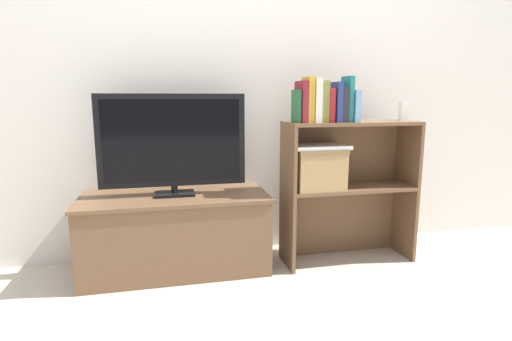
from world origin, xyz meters
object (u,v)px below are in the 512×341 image
object	(u,v)px
book_olive	(322,102)
book_teal	(347,99)
book_crimson	(328,105)
laptop	(318,146)
tv	(173,142)
baby_monitor	(403,111)
tv_stand	(176,232)
book_navy	(335,102)
book_skyblue	(353,106)
storage_basket_left	(317,167)
book_charcoal	(341,105)
book_forest	(296,106)
book_maroon	(301,102)
book_mustard	(308,100)
book_ivory	(315,100)

from	to	relation	value
book_olive	book_teal	size ratio (longest dim) A/B	0.90
book_crimson	laptop	bearing A→B (deg)	156.71
tv	baby_monitor	size ratio (longest dim) A/B	5.56
tv_stand	book_crimson	bearing A→B (deg)	-8.17
book_olive	tv_stand	bearing A→B (deg)	171.44
laptop	book_navy	bearing A→B (deg)	-13.51
book_skyblue	storage_basket_left	size ratio (longest dim) A/B	0.62
book_charcoal	laptop	world-z (taller)	book_charcoal
book_forest	book_olive	size ratio (longest dim) A/B	0.78
tv	book_charcoal	distance (m)	0.96
book_forest	book_crimson	bearing A→B (deg)	0.00
book_charcoal	book_crimson	bearing A→B (deg)	180.00
book_maroon	book_olive	bearing A→B (deg)	0.00
book_olive	laptop	size ratio (longest dim) A/B	0.69
book_teal	baby_monitor	world-z (taller)	book_teal
book_mustard	book_ivory	xyz separation A→B (m)	(0.04, 0.00, -0.00)
tv_stand	book_navy	world-z (taller)	book_navy
book_crimson	book_skyblue	size ratio (longest dim) A/B	1.06
book_mustard	book_teal	xyz separation A→B (m)	(0.23, 0.00, 0.00)
tv_stand	book_teal	xyz separation A→B (m)	(0.97, -0.12, 0.75)
baby_monitor	storage_basket_left	size ratio (longest dim) A/B	0.50
book_ivory	storage_basket_left	distance (m)	0.38
book_navy	book_teal	xyz separation A→B (m)	(0.07, 0.00, 0.02)
tv	baby_monitor	distance (m)	1.37
book_olive	baby_monitor	world-z (taller)	book_olive
tv_stand	book_maroon	xyz separation A→B (m)	(0.70, -0.12, 0.74)
book_mustard	book_olive	xyz separation A→B (m)	(0.08, 0.00, -0.01)
storage_basket_left	laptop	bearing A→B (deg)	-165.96
book_teal	book_forest	bearing A→B (deg)	180.00
book_teal	laptop	xyz separation A→B (m)	(-0.16, 0.02, -0.27)
book_navy	book_skyblue	xyz separation A→B (m)	(0.11, 0.00, -0.02)
book_mustard	baby_monitor	world-z (taller)	book_mustard
book_teal	storage_basket_left	xyz separation A→B (m)	(-0.16, 0.02, -0.38)
book_olive	book_navy	bearing A→B (deg)	0.00
book_olive	laptop	bearing A→B (deg)	113.85
tv_stand	book_olive	bearing A→B (deg)	-8.56
book_teal	baby_monitor	bearing A→B (deg)	5.34
tv_stand	book_ivory	world-z (taller)	book_ivory
book_forest	storage_basket_left	world-z (taller)	book_forest
book_maroon	book_ivory	distance (m)	0.08
tv	book_maroon	world-z (taller)	book_maroon
book_charcoal	laptop	distance (m)	0.27
book_mustard	book_crimson	xyz separation A→B (m)	(0.12, 0.00, -0.03)
book_mustard	book_navy	size ratio (longest dim) A/B	1.12
tv	tv_stand	bearing A→B (deg)	90.00
book_maroon	baby_monitor	distance (m)	0.66
tv_stand	book_teal	bearing A→B (deg)	-7.24
book_olive	storage_basket_left	xyz separation A→B (m)	(-0.01, 0.02, -0.37)
book_maroon	book_mustard	bearing A→B (deg)	0.00
book_olive	storage_basket_left	bearing A→B (deg)	113.85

